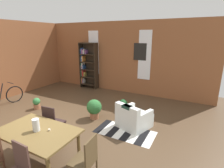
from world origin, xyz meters
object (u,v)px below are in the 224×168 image
Objects in this scene: dining_chair_far_left at (53,122)px; bookshelf_tall at (88,65)px; armchair_white at (133,118)px; dining_table at (38,135)px; potted_plant_window at (123,105)px; vase_on_table at (36,125)px; dining_chair_head_right at (86,160)px; potted_plant_by_shelf at (37,103)px; potted_plant_corner at (94,108)px; bicycle_second at (1,98)px.

dining_chair_far_left is 0.42× the size of bookshelf_tall.
dining_chair_far_left is 0.94× the size of armchair_white.
potted_plant_window is at bearing 82.13° from dining_table.
dining_chair_head_right is (1.19, 0.00, -0.36)m from vase_on_table.
dining_chair_far_left is at bearing 116.29° from dining_table.
bookshelf_tall is at bearing 142.21° from armchair_white.
potted_plant_by_shelf is 0.99× the size of potted_plant_window.
vase_on_table is 1.24m from dining_chair_head_right.
bookshelf_tall is at bearing 115.02° from dining_table.
bookshelf_tall reaches higher than vase_on_table.
dining_chair_head_right is 2.59m from potted_plant_corner.
potted_plant_corner is (2.20, -2.77, -0.80)m from bookshelf_tall.
potted_plant_corner is 1.50× the size of potted_plant_window.
bookshelf_tall is at bearing 67.96° from bicycle_second.
dining_table is at bearing -38.16° from potted_plant_by_shelf.
potted_plant_by_shelf is (1.39, 0.44, -0.12)m from bicycle_second.
dining_chair_far_left is at bearing -29.61° from potted_plant_by_shelf.
potted_plant_corner is at bearing -177.68° from armchair_white.
dining_chair_head_right is at bearing 0.24° from dining_table.
vase_on_table is 2.30m from potted_plant_corner.
potted_plant_by_shelf is at bearing -90.98° from bookshelf_tall.
potted_plant_by_shelf is (-3.57, 1.87, -0.30)m from dining_chair_head_right.
dining_chair_far_left reaches higher than bicycle_second.
dining_chair_head_right is 6.15m from bookshelf_tall.
vase_on_table is 0.60× the size of potted_plant_by_shelf.
dining_table is 4.06m from bicycle_second.
armchair_white is 0.60× the size of bicycle_second.
bookshelf_tall reaches higher than potted_plant_corner.
potted_plant_by_shelf is at bearing -173.46° from armchair_white.
dining_chair_head_right reaches higher than potted_plant_by_shelf.
potted_plant_corner is at bearing -121.05° from potted_plant_window.
potted_plant_window is (4.22, 1.76, -0.12)m from bicycle_second.
bicycle_second is (-4.95, -0.85, 0.06)m from armchair_white.
dining_chair_head_right is at bearing -77.00° from potted_plant_window.
vase_on_table reaches higher than dining_chair_far_left.
armchair_white is (1.53, 1.56, -0.23)m from dining_chair_far_left.
dining_chair_far_left is 2.28× the size of potted_plant_by_shelf.
potted_plant_by_shelf is at bearing -155.09° from potted_plant_window.
bicycle_second is at bearing 159.23° from dining_table.
bicycle_second reaches higher than dining_table.
dining_chair_far_left is at bearing -98.30° from potted_plant_corner.
vase_on_table is at bearing -179.76° from dining_chair_head_right.
potted_plant_window is at bearing 81.93° from vase_on_table.
potted_plant_window is at bearing -33.14° from bookshelf_tall.
dining_chair_far_left reaches higher than potted_plant_corner.
vase_on_table is at bearing -117.37° from armchair_white.
armchair_white is at bearing -51.15° from potted_plant_window.
potted_plant_window is (0.80, 2.47, -0.30)m from dining_chair_far_left.
potted_plant_corner is (-1.31, -0.05, 0.08)m from armchair_white.
armchair_white is (1.17, 2.29, -0.38)m from dining_table.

